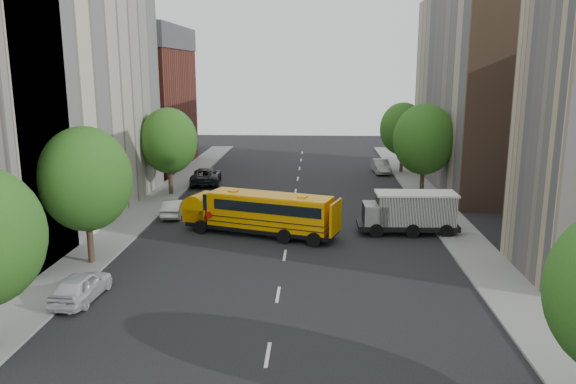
# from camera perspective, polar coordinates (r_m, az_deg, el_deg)

# --- Properties ---
(ground) EXTENTS (120.00, 120.00, 0.00)m
(ground) POSITION_cam_1_polar(r_m,az_deg,el_deg) (35.78, -0.16, -5.42)
(ground) COLOR black
(ground) RESTS_ON ground
(sidewalk_left) EXTENTS (3.00, 80.00, 0.12)m
(sidewalk_left) POSITION_cam_1_polar(r_m,az_deg,el_deg) (42.63, -15.44, -2.85)
(sidewalk_left) COLOR slate
(sidewalk_left) RESTS_ON ground
(sidewalk_right) EXTENTS (3.00, 80.00, 0.12)m
(sidewalk_right) POSITION_cam_1_polar(r_m,az_deg,el_deg) (41.65, 16.25, -3.26)
(sidewalk_right) COLOR slate
(sidewalk_right) RESTS_ON ground
(lane_markings) EXTENTS (0.15, 64.00, 0.01)m
(lane_markings) POSITION_cam_1_polar(r_m,az_deg,el_deg) (45.39, 0.50, -1.54)
(lane_markings) COLOR silver
(lane_markings) RESTS_ON ground
(building_left_cream) EXTENTS (10.00, 26.00, 20.00)m
(building_left_cream) POSITION_cam_1_polar(r_m,az_deg,el_deg) (44.65, -23.86, 10.15)
(building_left_cream) COLOR beige
(building_left_cream) RESTS_ON ground
(building_left_redbrick) EXTENTS (10.00, 15.00, 13.00)m
(building_left_redbrick) POSITION_cam_1_polar(r_m,az_deg,el_deg) (65.24, -14.97, 8.09)
(building_left_redbrick) COLOR maroon
(building_left_redbrick) RESTS_ON ground
(building_right_far) EXTENTS (10.00, 22.00, 18.00)m
(building_right_far) POSITION_cam_1_polar(r_m,az_deg,el_deg) (56.43, 19.84, 9.71)
(building_right_far) COLOR tan
(building_right_far) RESTS_ON ground
(building_right_sidewall) EXTENTS (10.10, 0.30, 18.00)m
(building_right_sidewall) POSITION_cam_1_polar(r_m,az_deg,el_deg) (46.01, 23.78, 8.95)
(building_right_sidewall) COLOR brown
(building_right_sidewall) RESTS_ON ground
(street_tree_1) EXTENTS (5.12, 5.12, 7.90)m
(street_tree_1) POSITION_cam_1_polar(r_m,az_deg,el_deg) (33.17, -19.89, 1.24)
(street_tree_1) COLOR #38281C
(street_tree_1) RESTS_ON ground
(street_tree_2) EXTENTS (4.99, 4.99, 7.71)m
(street_tree_2) POSITION_cam_1_polar(r_m,az_deg,el_deg) (50.06, -12.03, 5.12)
(street_tree_2) COLOR #38281C
(street_tree_2) RESTS_ON ground
(street_tree_4) EXTENTS (5.25, 5.25, 8.10)m
(street_tree_4) POSITION_cam_1_polar(r_m,az_deg,el_deg) (49.24, 13.66, 5.21)
(street_tree_4) COLOR #38281C
(street_tree_4) RESTS_ON ground
(street_tree_5) EXTENTS (4.86, 4.86, 7.51)m
(street_tree_5) POSITION_cam_1_polar(r_m,az_deg,el_deg) (61.04, 11.58, 6.29)
(street_tree_5) COLOR #38281C
(street_tree_5) RESTS_ON ground
(school_bus) EXTENTS (10.50, 5.51, 2.91)m
(school_bus) POSITION_cam_1_polar(r_m,az_deg,el_deg) (37.64, -2.95, -1.95)
(school_bus) COLOR black
(school_bus) RESTS_ON ground
(safari_truck) EXTENTS (6.73, 2.61, 2.85)m
(safari_truck) POSITION_cam_1_polar(r_m,az_deg,el_deg) (38.72, 12.16, -1.99)
(safari_truck) COLOR black
(safari_truck) RESTS_ON ground
(parked_car_0) EXTENTS (1.92, 4.25, 1.41)m
(parked_car_0) POSITION_cam_1_polar(r_m,az_deg,el_deg) (29.16, -20.29, -8.97)
(parked_car_0) COLOR silver
(parked_car_0) RESTS_ON ground
(parked_car_1) EXTENTS (1.53, 3.98, 1.29)m
(parked_car_1) POSITION_cam_1_polar(r_m,az_deg,el_deg) (43.37, -11.47, -1.59)
(parked_car_1) COLOR silver
(parked_car_1) RESTS_ON ground
(parked_car_2) EXTENTS (3.22, 6.01, 1.60)m
(parked_car_2) POSITION_cam_1_polar(r_m,az_deg,el_deg) (54.96, -8.32, 1.64)
(parked_car_2) COLOR black
(parked_car_2) RESTS_ON ground
(parked_car_5) EXTENTS (1.87, 4.51, 1.45)m
(parked_car_5) POSITION_cam_1_polar(r_m,az_deg,el_deg) (60.94, 9.42, 2.59)
(parked_car_5) COLOR gray
(parked_car_5) RESTS_ON ground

